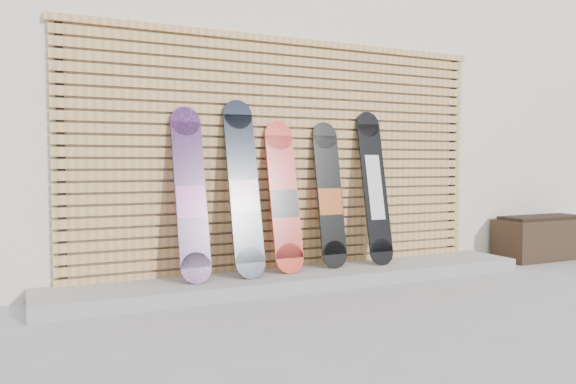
% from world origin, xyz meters
% --- Properties ---
extents(ground, '(80.00, 80.00, 0.00)m').
position_xyz_m(ground, '(0.00, 0.00, 0.00)').
color(ground, gray).
rests_on(ground, ground).
extents(building, '(12.00, 5.00, 3.60)m').
position_xyz_m(building, '(0.50, 3.50, 1.80)').
color(building, silver).
rests_on(building, ground).
extents(concrete_step, '(4.60, 0.70, 0.12)m').
position_xyz_m(concrete_step, '(-0.15, 0.68, 0.06)').
color(concrete_step, gray).
rests_on(concrete_step, ground).
extents(slat_wall, '(4.26, 0.08, 2.29)m').
position_xyz_m(slat_wall, '(-0.15, 0.97, 1.21)').
color(slat_wall, tan).
rests_on(slat_wall, ground).
extents(planter_box, '(1.12, 0.47, 0.50)m').
position_xyz_m(planter_box, '(2.98, 0.72, 0.25)').
color(planter_box, black).
rests_on(planter_box, ground).
extents(snowboard_0, '(0.26, 0.38, 1.49)m').
position_xyz_m(snowboard_0, '(-1.17, 0.75, 0.85)').
color(snowboard_0, black).
rests_on(snowboard_0, concrete_step).
extents(snowboard_1, '(0.27, 0.39, 1.57)m').
position_xyz_m(snowboard_1, '(-0.69, 0.75, 0.89)').
color(snowboard_1, black).
rests_on(snowboard_1, concrete_step).
extents(snowboard_2, '(0.28, 0.32, 1.39)m').
position_xyz_m(snowboard_2, '(-0.29, 0.78, 0.80)').
color(snowboard_2, red).
rests_on(snowboard_2, concrete_step).
extents(snowboard_3, '(0.26, 0.28, 1.39)m').
position_xyz_m(snowboard_3, '(0.20, 0.81, 0.80)').
color(snowboard_3, black).
rests_on(snowboard_3, concrete_step).
extents(snowboard_4, '(0.26, 0.33, 1.51)m').
position_xyz_m(snowboard_4, '(0.70, 0.78, 0.87)').
color(snowboard_4, black).
rests_on(snowboard_4, concrete_step).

